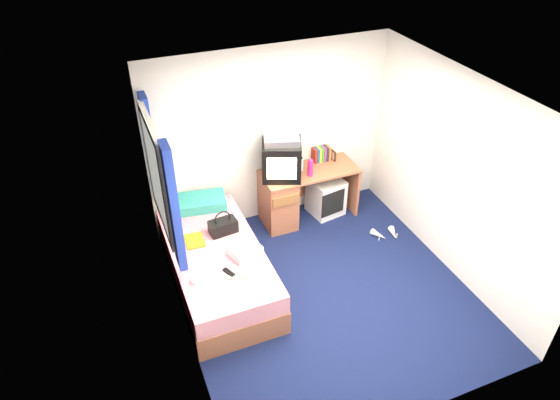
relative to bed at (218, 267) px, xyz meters
name	(u,v)px	position (x,y,z in m)	size (l,w,h in m)	color
ground	(324,292)	(1.10, -0.58, -0.27)	(3.40, 3.40, 0.00)	#0C1438
room_shell	(331,188)	(1.10, -0.58, 1.18)	(3.40, 3.40, 3.40)	white
bed	(218,267)	(0.00, 0.00, 0.00)	(1.01, 2.00, 0.54)	#A46344
pillow	(202,202)	(0.07, 0.87, 0.34)	(0.59, 0.37, 0.13)	#1A69AB
desk	(290,196)	(1.27, 0.85, 0.14)	(1.30, 0.55, 0.75)	#A46344
storage_cube	(326,196)	(1.81, 0.84, 0.00)	(0.42, 0.42, 0.53)	white
crt_tv	(282,159)	(1.15, 0.85, 0.73)	(0.62, 0.60, 0.49)	black
vcr	(282,139)	(1.15, 0.86, 1.01)	(0.44, 0.32, 0.08)	silver
book_row	(321,154)	(1.80, 1.02, 0.58)	(0.24, 0.13, 0.20)	maroon
picture_frame	(333,155)	(1.95, 0.97, 0.55)	(0.02, 0.12, 0.14)	black
pink_water_bottle	(310,168)	(1.49, 0.72, 0.59)	(0.07, 0.07, 0.22)	#EF2173
aerosol_can	(301,164)	(1.44, 0.89, 0.57)	(0.05, 0.05, 0.18)	white
handbag	(223,226)	(0.17, 0.27, 0.36)	(0.34, 0.21, 0.30)	black
towel	(245,251)	(0.28, -0.20, 0.33)	(0.32, 0.27, 0.11)	silver
magazine	(195,241)	(-0.19, 0.23, 0.28)	(0.21, 0.28, 0.01)	yellow
water_bottle	(198,276)	(-0.30, -0.38, 0.31)	(0.07, 0.07, 0.20)	silver
colour_swatch_fan	(238,277)	(0.09, -0.53, 0.28)	(0.22, 0.06, 0.01)	orange
remote_control	(229,272)	(0.02, -0.43, 0.28)	(0.05, 0.16, 0.02)	black
window_assembly	(160,177)	(-0.45, 0.32, 1.15)	(0.11, 1.42, 1.40)	silver
white_heels	(386,234)	(2.31, 0.03, -0.23)	(0.36, 0.28, 0.09)	white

